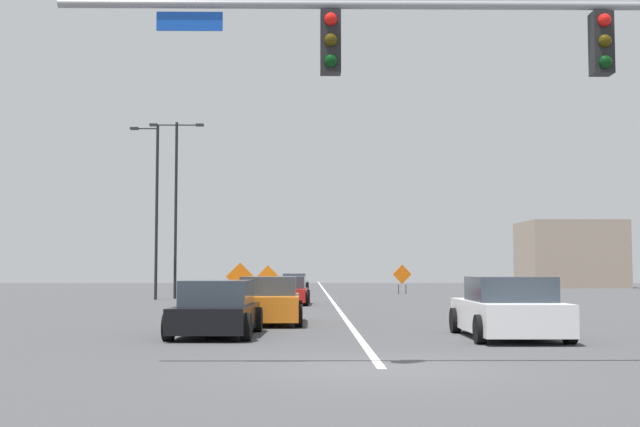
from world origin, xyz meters
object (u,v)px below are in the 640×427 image
Objects in this scene: construction_sign_right_shoulder at (268,277)px; car_white_distant at (508,310)px; car_orange_approaching at (269,301)px; street_lamp_near_left at (155,205)px; construction_sign_left_lane at (240,279)px; traffic_signal_assembly at (592,70)px; street_lamp_mid_left at (176,197)px; car_silver_near at (294,283)px; construction_sign_median_near at (402,276)px; car_red_far at (288,291)px; car_black_mid at (217,309)px.

construction_sign_right_shoulder is 30.07m from car_white_distant.
car_white_distant is at bearing -42.47° from car_orange_approaching.
construction_sign_left_lane is (5.38, -9.13, -3.90)m from street_lamp_near_left.
traffic_signal_assembly is 36.18m from construction_sign_right_shoulder.
traffic_signal_assembly reaches higher than car_orange_approaching.
street_lamp_mid_left is 1.05× the size of street_lamp_near_left.
street_lamp_mid_left is 20.10m from car_silver_near.
construction_sign_median_near is 10.92m from construction_sign_right_shoulder.
construction_sign_median_near is at bearing 67.03° from car_red_far.
traffic_signal_assembly is 2.99× the size of car_white_distant.
construction_sign_right_shoulder is (-8.61, -6.71, -0.05)m from construction_sign_median_near.
street_lamp_mid_left reaches higher than car_orange_approaching.
car_red_far is (1.41, -10.27, -0.56)m from construction_sign_right_shoulder.
street_lamp_near_left is (-0.87, -1.61, -0.59)m from street_lamp_mid_left.
car_silver_near is (1.26, 16.17, -0.56)m from construction_sign_right_shoulder.
car_red_far is 19.79m from car_white_distant.
construction_sign_right_shoulder is 0.46× the size of car_silver_near.
construction_sign_median_near is 0.48× the size of car_silver_near.
construction_sign_right_shoulder is at bearing 90.30° from car_black_mid.
traffic_signal_assembly is at bearing -77.14° from car_red_far.
traffic_signal_assembly is 35.25m from street_lamp_mid_left.
street_lamp_mid_left is 1.92m from street_lamp_near_left.
construction_sign_left_lane is at bearing 92.63° from car_black_mid.
car_red_far is at bearing -112.97° from construction_sign_median_near.
street_lamp_mid_left is at bearing 101.28° from car_black_mid.
construction_sign_median_near is 11.99m from car_silver_near.
traffic_signal_assembly is 3.38× the size of car_silver_near.
car_red_far is (1.98, 2.69, -0.60)m from construction_sign_left_lane.
construction_sign_right_shoulder is 10.38m from car_red_far.
car_orange_approaching is (1.77, -10.86, -0.54)m from construction_sign_left_lane.
car_black_mid is at bearing -102.94° from car_orange_approaching.
car_white_distant is (5.84, -45.39, 0.06)m from car_silver_near.
car_black_mid is at bearing 135.49° from traffic_signal_assembly.
car_red_far is at bearing 89.12° from car_orange_approaching.
car_silver_near is (1.11, 44.59, -0.04)m from car_black_mid.
car_black_mid is at bearing -91.43° from car_silver_near.
car_silver_near is (-7.35, 9.46, -0.61)m from construction_sign_median_near.
traffic_signal_assembly is at bearing -83.50° from car_silver_near.
construction_sign_median_near is (14.55, 10.54, -3.90)m from street_lamp_near_left.
construction_sign_median_near is at bearing 87.60° from car_white_distant.
car_red_far is at bearing 106.71° from car_white_distant.
car_orange_approaching reaches higher than car_black_mid.
car_orange_approaching is (-0.06, -39.99, 0.06)m from car_silver_near.
street_lamp_mid_left is at bearing -146.89° from construction_sign_median_near.
car_silver_near is at bearing 90.33° from car_red_far.
construction_sign_left_lane is at bearing -93.58° from car_silver_near.
street_lamp_near_left is (-13.06, 31.45, 0.18)m from traffic_signal_assembly.
street_lamp_mid_left is 12.49m from construction_sign_left_lane.
construction_sign_right_shoulder is 0.41× the size of car_white_distant.
construction_sign_median_near is at bearing 65.00° from construction_sign_left_lane.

